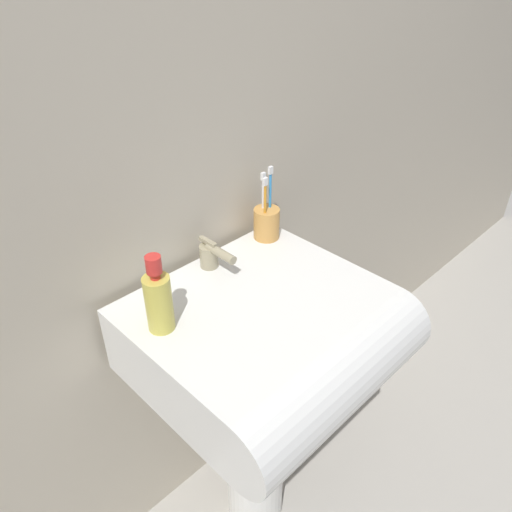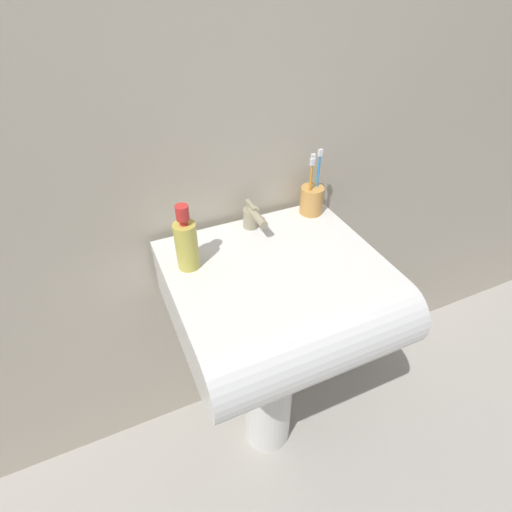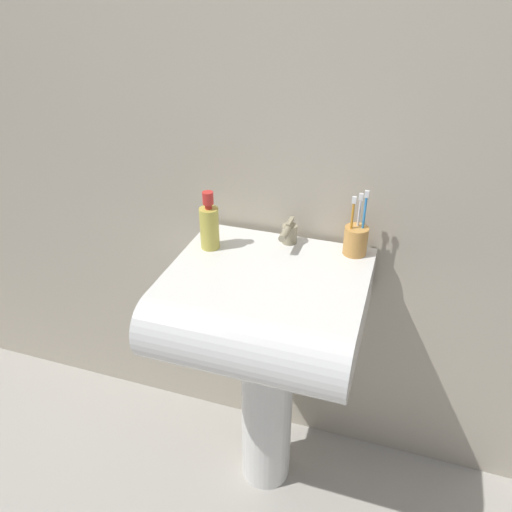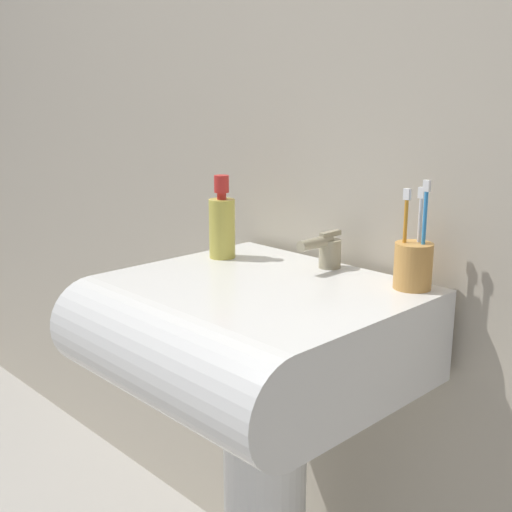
# 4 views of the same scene
# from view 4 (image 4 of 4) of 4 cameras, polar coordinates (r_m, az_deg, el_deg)

# --- Properties ---
(wall_back) EXTENTS (5.00, 0.05, 2.40)m
(wall_back) POSITION_cam_4_polar(r_m,az_deg,el_deg) (1.36, 8.98, 13.35)
(wall_back) COLOR #B7AD99
(wall_back) RESTS_ON ground
(sink_basin) EXTENTS (0.55, 0.52, 0.18)m
(sink_basin) POSITION_cam_4_polar(r_m,az_deg,el_deg) (1.20, -1.30, -7.05)
(sink_basin) COLOR white
(sink_basin) RESTS_ON sink_pedestal
(faucet) EXTENTS (0.05, 0.12, 0.08)m
(faucet) POSITION_cam_4_polar(r_m,az_deg,el_deg) (1.31, 6.28, 0.51)
(faucet) COLOR tan
(faucet) RESTS_ON sink_basin
(toothbrush_cup) EXTENTS (0.07, 0.07, 0.20)m
(toothbrush_cup) POSITION_cam_4_polar(r_m,az_deg,el_deg) (1.20, 13.81, -0.65)
(toothbrush_cup) COLOR #D19347
(toothbrush_cup) RESTS_ON sink_basin
(soap_bottle) EXTENTS (0.06, 0.06, 0.18)m
(soap_bottle) POSITION_cam_4_polar(r_m,az_deg,el_deg) (1.39, -3.04, 2.81)
(soap_bottle) COLOR gold
(soap_bottle) RESTS_ON sink_basin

